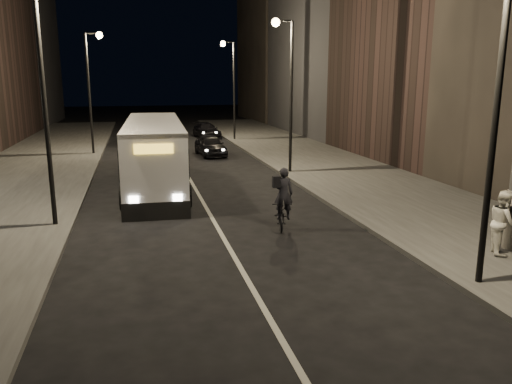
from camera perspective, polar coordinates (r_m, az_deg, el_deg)
ground at (r=15.32m, az=-2.77°, el=-6.96°), size 180.00×180.00×0.00m
sidewalk_right at (r=30.73m, az=7.96°, el=3.09°), size 7.00×70.00×0.16m
sidewalk_left at (r=29.22m, az=-24.85°, el=1.53°), size 7.00×70.00×0.16m
building_row_right at (r=45.98m, az=11.12°, el=19.17°), size 8.00×61.00×21.00m
streetlight_right_near at (r=12.94m, az=25.22°, el=12.46°), size 1.20×0.44×8.12m
streetlight_right_mid at (r=27.37m, az=3.52°, el=13.13°), size 1.20×0.44×8.12m
streetlight_right_far at (r=42.93m, az=-2.89°, el=12.98°), size 1.20×0.44×8.12m
streetlight_left_near at (r=18.38m, az=-22.46°, el=12.43°), size 1.20×0.44×8.12m
streetlight_left_far at (r=36.28m, az=-18.21°, el=12.43°), size 1.20×0.44×8.12m
city_bus at (r=24.59m, az=-11.54°, el=4.54°), size 3.19×12.13×3.24m
cyclist_on_bicycle at (r=17.60m, az=2.99°, el=-1.83°), size 1.13×2.03×2.21m
pedestrian_woman at (r=16.21m, az=26.39°, el=-3.13°), size 1.03×1.13×1.88m
car_near at (r=34.79m, az=-5.24°, el=5.32°), size 2.01×4.26×1.41m
car_mid at (r=42.63m, az=-13.34°, el=6.43°), size 2.02×4.61×1.47m
car_far at (r=45.79m, az=-5.66°, el=7.01°), size 2.35×4.63×1.29m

